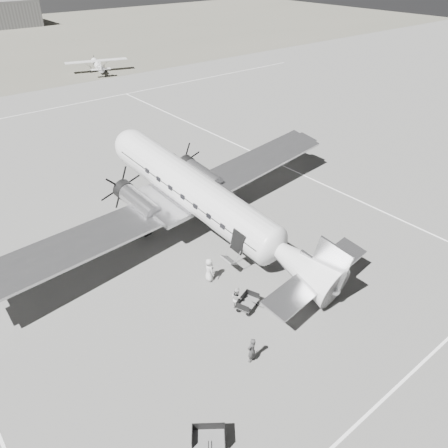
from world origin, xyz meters
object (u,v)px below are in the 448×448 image
(light_plane_right, at_px, (97,66))
(baggage_cart_near, at_px, (248,303))
(ramp_agent, at_px, (237,298))
(passenger, at_px, (209,270))
(ground_crew, at_px, (252,350))
(baggage_cart_far, at_px, (209,438))
(dc3_airliner, at_px, (206,202))

(light_plane_right, relative_size, baggage_cart_near, 7.16)
(ramp_agent, relative_size, passenger, 0.92)
(light_plane_right, bearing_deg, ground_crew, -92.23)
(baggage_cart_near, xyz_separation_m, baggage_cart_far, (-6.91, -5.27, 0.01))
(baggage_cart_far, relative_size, passenger, 0.92)
(light_plane_right, xyz_separation_m, ground_crew, (-21.12, -63.12, -0.31))
(dc3_airliner, height_order, ramp_agent, dc3_airliner)
(passenger, bearing_deg, dc3_airliner, -27.38)
(ground_crew, relative_size, ramp_agent, 1.04)
(light_plane_right, distance_m, ground_crew, 66.56)
(light_plane_right, height_order, baggage_cart_far, light_plane_right)
(baggage_cart_near, bearing_deg, passenger, 72.26)
(light_plane_right, relative_size, baggage_cart_far, 6.93)
(passenger, bearing_deg, ground_crew, 168.90)
(dc3_airliner, relative_size, passenger, 19.53)
(baggage_cart_far, distance_m, ramp_agent, 8.61)
(baggage_cart_far, bearing_deg, light_plane_right, 105.63)
(dc3_airliner, distance_m, ramp_agent, 8.07)
(baggage_cart_near, height_order, baggage_cart_far, baggage_cart_far)
(ground_crew, height_order, passenger, passenger)
(dc3_airliner, bearing_deg, baggage_cart_near, -116.51)
(light_plane_right, distance_m, baggage_cart_near, 62.91)
(dc3_airliner, xyz_separation_m, passenger, (-2.81, -3.97, -2.23))
(baggage_cart_far, relative_size, ramp_agent, 1.01)
(light_plane_right, bearing_deg, baggage_cart_near, -91.01)
(light_plane_right, xyz_separation_m, baggage_cart_near, (-18.69, -60.07, -0.68))
(passenger, bearing_deg, baggage_cart_far, 150.46)
(dc3_airliner, relative_size, baggage_cart_far, 21.13)
(ground_crew, height_order, ramp_agent, ground_crew)
(dc3_airliner, xyz_separation_m, ground_crew, (-5.08, -10.56, -2.27))
(baggage_cart_near, distance_m, ground_crew, 3.93)
(dc3_airliner, relative_size, ramp_agent, 21.33)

